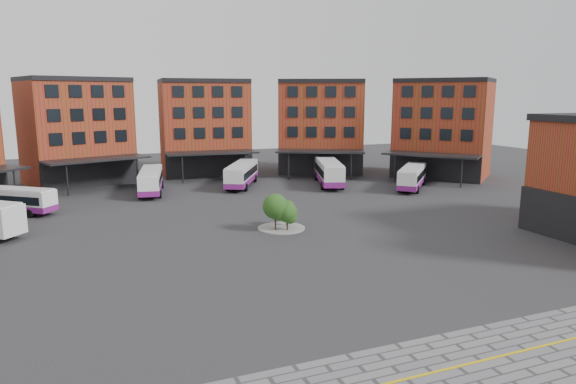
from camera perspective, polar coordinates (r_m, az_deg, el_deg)
name	(u,v)px	position (r m, az deg, el deg)	size (l,w,h in m)	color
ground	(316,272)	(36.56, 3.17, -8.89)	(160.00, 160.00, 0.00)	#28282B
yellow_line	(481,361)	(26.88, 20.70, -17.13)	(26.00, 0.15, 0.02)	gold
main_building	(162,133)	(70.27, -13.84, 6.35)	(94.14, 42.48, 14.60)	maroon
tree_island	(282,211)	(46.96, -0.71, -2.14)	(4.40, 4.40, 3.48)	gray
bus_b	(11,200)	(60.84, -28.38, -0.75)	(9.10, 7.78, 2.75)	white
bus_c	(151,180)	(66.88, -14.99, 1.25)	(4.37, 11.02, 3.03)	white
bus_d	(242,174)	(69.78, -5.16, 2.01)	(7.48, 11.01, 3.13)	silver
bus_e	(329,172)	(70.84, 4.55, 2.26)	(6.47, 12.17, 3.36)	silver
bus_f	(412,177)	(69.84, 13.64, 1.68)	(8.95, 9.38, 2.97)	white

